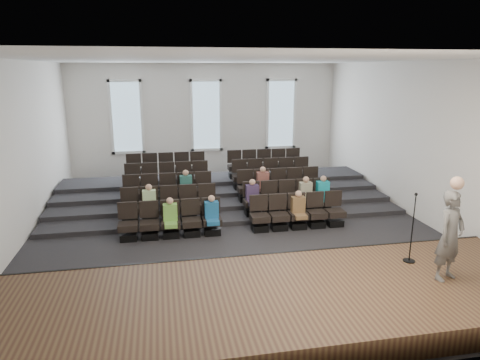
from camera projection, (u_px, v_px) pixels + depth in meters
name	position (u px, v px, depth m)	size (l,w,h in m)	color
ground	(233.00, 225.00, 13.38)	(14.00, 14.00, 0.00)	#232326
ceiling	(232.00, 59.00, 12.11)	(12.00, 14.00, 0.02)	white
wall_back	(206.00, 120.00, 19.42)	(12.00, 0.04, 5.00)	silver
wall_front	(316.00, 232.00, 6.07)	(12.00, 0.04, 5.00)	silver
wall_left	(15.00, 154.00, 11.66)	(0.04, 14.00, 5.00)	silver
wall_right	(415.00, 140.00, 13.84)	(0.04, 14.00, 5.00)	silver
stage	(277.00, 303.00, 8.47)	(11.80, 3.60, 0.50)	#4F3A22
stage_lip	(257.00, 264.00, 10.15)	(11.80, 0.06, 0.52)	black
risers	(219.00, 192.00, 16.34)	(11.80, 4.80, 0.60)	#232326
seating_rows	(225.00, 191.00, 14.67)	(6.80, 4.70, 1.67)	black
windows	(206.00, 116.00, 19.30)	(8.44, 0.10, 3.24)	white
audience	(242.00, 197.00, 13.55)	(6.05, 2.64, 1.10)	#6EAE45
speaker	(450.00, 236.00, 8.71)	(0.69, 0.45, 1.90)	#555351
mic_stand	(411.00, 241.00, 9.62)	(0.27, 0.27, 1.63)	black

